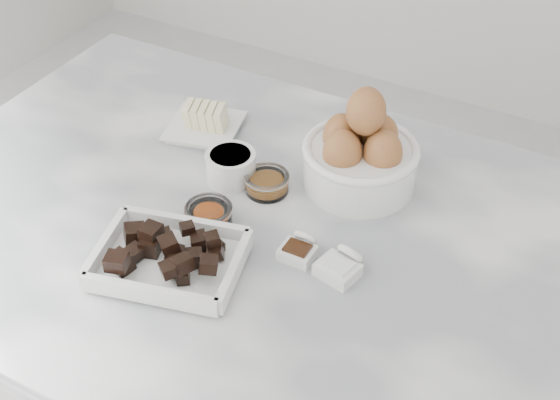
# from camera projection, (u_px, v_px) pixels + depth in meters

# --- Properties ---
(marble_slab) EXTENTS (1.20, 0.80, 0.04)m
(marble_slab) POSITION_uv_depth(u_px,v_px,m) (260.00, 236.00, 1.22)
(marble_slab) COLOR silver
(marble_slab) RESTS_ON cabinet
(chocolate_dish) EXTENTS (0.24, 0.21, 0.06)m
(chocolate_dish) POSITION_uv_depth(u_px,v_px,m) (169.00, 256.00, 1.12)
(chocolate_dish) COLOR white
(chocolate_dish) RESTS_ON marble_slab
(butter_plate) EXTENTS (0.15, 0.15, 0.05)m
(butter_plate) POSITION_uv_depth(u_px,v_px,m) (203.00, 122.00, 1.39)
(butter_plate) COLOR white
(butter_plate) RESTS_ON marble_slab
(sugar_ramekin) EXTENTS (0.08, 0.08, 0.05)m
(sugar_ramekin) POSITION_uv_depth(u_px,v_px,m) (231.00, 165.00, 1.28)
(sugar_ramekin) COLOR white
(sugar_ramekin) RESTS_ON marble_slab
(egg_bowl) EXTENTS (0.19, 0.19, 0.18)m
(egg_bowl) POSITION_uv_depth(u_px,v_px,m) (361.00, 155.00, 1.25)
(egg_bowl) COLOR white
(egg_bowl) RESTS_ON marble_slab
(honey_bowl) EXTENTS (0.07, 0.07, 0.03)m
(honey_bowl) POSITION_uv_depth(u_px,v_px,m) (267.00, 183.00, 1.26)
(honey_bowl) COLOR white
(honey_bowl) RESTS_ON marble_slab
(zest_bowl) EXTENTS (0.08, 0.08, 0.03)m
(zest_bowl) POSITION_uv_depth(u_px,v_px,m) (209.00, 214.00, 1.20)
(zest_bowl) COLOR white
(zest_bowl) RESTS_ON marble_slab
(vanilla_spoon) EXTENTS (0.05, 0.06, 0.04)m
(vanilla_spoon) POSITION_uv_depth(u_px,v_px,m) (299.00, 249.00, 1.15)
(vanilla_spoon) COLOR white
(vanilla_spoon) RESTS_ON marble_slab
(salt_spoon) EXTENTS (0.07, 0.08, 0.04)m
(salt_spoon) POSITION_uv_depth(u_px,v_px,m) (341.00, 265.00, 1.12)
(salt_spoon) COLOR white
(salt_spoon) RESTS_ON marble_slab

